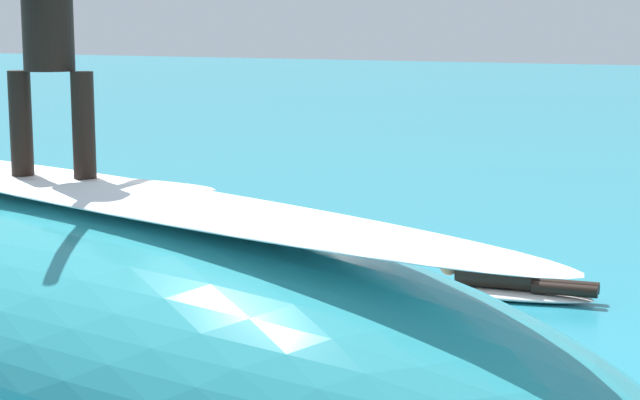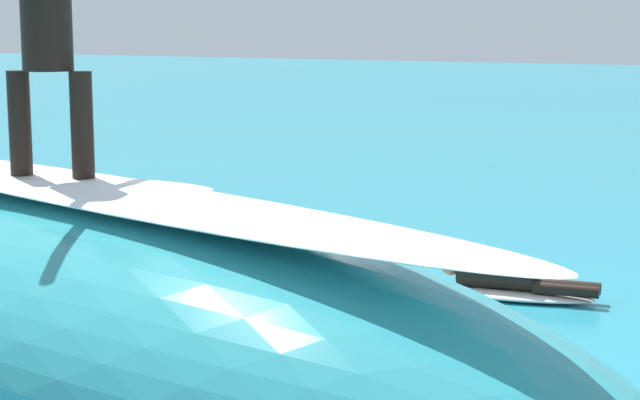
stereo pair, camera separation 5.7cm
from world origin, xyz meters
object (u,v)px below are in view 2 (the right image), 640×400
Objects in this scene: surfer_riding at (47,40)px; surfboard_paddling at (496,293)px; surfer_paddling at (508,277)px; surfboard_riding at (53,183)px.

surfer_riding reaches higher than surfboard_paddling.
surfboard_paddling is 0.21m from surfer_paddling.
surfer_riding is at bearing 63.75° from surfer_paddling.
surfer_riding is at bearing -104.40° from surfboard_riding.
surfer_riding is (-0.00, -0.00, 0.94)m from surfboard_riding.
surfer_riding reaches higher than surfer_paddling.
surfer_riding reaches higher than surfboard_riding.
surfer_paddling is at bearing -180.00° from surfboard_paddling.
surfboard_riding is 5.28m from surfer_paddling.
surfboard_riding is 1.16× the size of surfboard_paddling.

